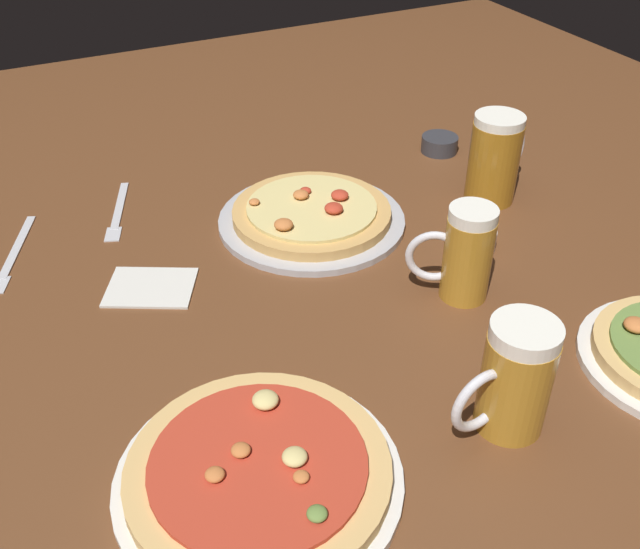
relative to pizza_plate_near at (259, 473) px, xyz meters
name	(u,v)px	position (x,y,z in m)	size (l,w,h in m)	color
ground_plane	(320,293)	(0.23, 0.31, -0.03)	(2.40, 2.40, 0.03)	brown
pizza_plate_near	(259,473)	(0.00, 0.00, 0.00)	(0.33, 0.33, 0.05)	silver
pizza_plate_far	(312,216)	(0.29, 0.48, 0.00)	(0.32, 0.32, 0.05)	#B2B2B7
beer_mug_dark	(464,254)	(0.41, 0.19, 0.06)	(0.12, 0.09, 0.15)	#B27A23
beer_mug_amber	(495,158)	(0.63, 0.41, 0.06)	(0.14, 0.09, 0.16)	#9E6619
beer_mug_pale	(514,379)	(0.30, -0.05, 0.06)	(0.14, 0.08, 0.15)	#B27A23
ramekin_sauce	(439,144)	(0.65, 0.61, 0.00)	(0.07, 0.07, 0.03)	#333338
ramekin_butter	(476,240)	(0.50, 0.28, 0.00)	(0.06, 0.06, 0.04)	silver
napkin_folded	(151,286)	(-0.01, 0.41, -0.01)	(0.13, 0.10, 0.01)	silver
fork_left	(118,212)	(0.00, 0.66, -0.01)	(0.09, 0.20, 0.01)	silver
fork_spare	(13,254)	(-0.19, 0.60, -0.01)	(0.10, 0.22, 0.01)	silver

